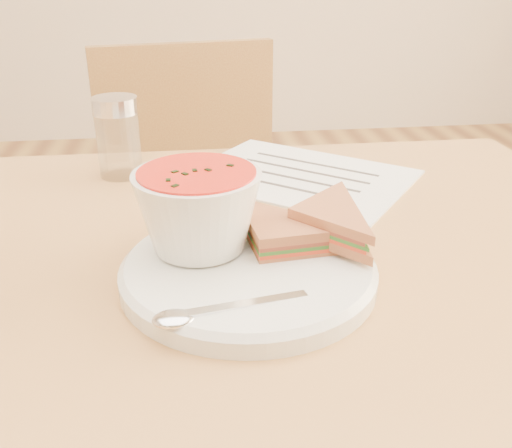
{
  "coord_description": "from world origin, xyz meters",
  "views": [
    {
      "loc": [
        -0.02,
        -0.54,
        1.04
      ],
      "look_at": [
        0.04,
        -0.05,
        0.8
      ],
      "focal_mm": 40.0,
      "sensor_mm": 36.0,
      "label": 1
    }
  ],
  "objects": [
    {
      "name": "chair_far",
      "position": [
        0.01,
        0.51,
        0.44
      ],
      "size": [
        0.45,
        0.45,
        0.87
      ],
      "primitive_type": null,
      "rotation": [
        0.0,
        0.0,
        3.33
      ],
      "color": "brown",
      "rests_on": "floor"
    },
    {
      "name": "condiment_shaker",
      "position": [
        -0.12,
        0.25,
        0.81
      ],
      "size": [
        0.08,
        0.08,
        0.11
      ],
      "primitive_type": null,
      "rotation": [
        0.0,
        0.0,
        0.33
      ],
      "color": "silver",
      "rests_on": "dining_table"
    },
    {
      "name": "paper_menu",
      "position": [
        0.13,
        0.21,
        0.75
      ],
      "size": [
        0.37,
        0.36,
        0.0
      ],
      "primitive_type": null,
      "rotation": [
        0.0,
        0.0,
        -0.67
      ],
      "color": "white",
      "rests_on": "dining_table"
    },
    {
      "name": "plate",
      "position": [
        0.03,
        -0.07,
        0.76
      ],
      "size": [
        0.3,
        0.3,
        0.02
      ],
      "primitive_type": null,
      "rotation": [
        0.0,
        0.0,
        0.23
      ],
      "color": "white",
      "rests_on": "dining_table"
    },
    {
      "name": "spoon",
      "position": [
        0.01,
        -0.15,
        0.77
      ],
      "size": [
        0.18,
        0.07,
        0.01
      ],
      "primitive_type": null,
      "rotation": [
        0.0,
        0.0,
        0.21
      ],
      "color": "silver",
      "rests_on": "plate"
    },
    {
      "name": "sandwich_half_b",
      "position": [
        0.07,
        -0.03,
        0.79
      ],
      "size": [
        0.14,
        0.14,
        0.03
      ],
      "primitive_type": null,
      "rotation": [
        0.0,
        0.0,
        -0.83
      ],
      "color": "#BE7043",
      "rests_on": "plate"
    },
    {
      "name": "sandwich_half_a",
      "position": [
        0.04,
        -0.08,
        0.78
      ],
      "size": [
        0.12,
        0.12,
        0.03
      ],
      "primitive_type": null,
      "rotation": [
        0.0,
        0.0,
        0.11
      ],
      "color": "#BE7043",
      "rests_on": "plate"
    },
    {
      "name": "soup_bowl",
      "position": [
        -0.02,
        -0.04,
        0.81
      ],
      "size": [
        0.14,
        0.14,
        0.09
      ],
      "primitive_type": null,
      "rotation": [
        0.0,
        0.0,
        -0.12
      ],
      "color": "white",
      "rests_on": "plate"
    }
  ]
}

